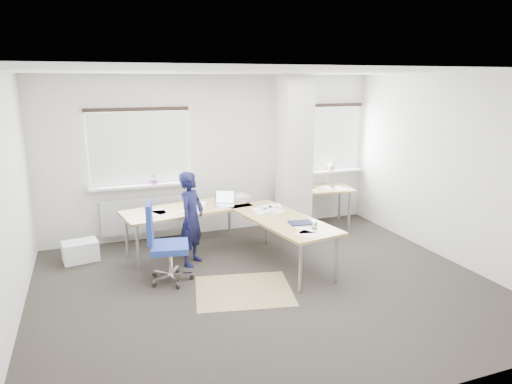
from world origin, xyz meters
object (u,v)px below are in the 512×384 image
object	(u,v)px
desk_side	(315,190)
person	(192,219)
desk_main	(235,215)
task_chair	(167,260)

from	to	relation	value
desk_side	person	world-z (taller)	person
desk_main	desk_side	size ratio (longest dim) A/B	1.88
desk_main	desk_side	distance (m)	2.16
desk_side	task_chair	world-z (taller)	desk_side
desk_side	person	size ratio (longest dim) A/B	1.06
desk_main	task_chair	size ratio (longest dim) A/B	2.48
desk_side	task_chair	bearing A→B (deg)	-143.32
task_chair	desk_side	bearing A→B (deg)	36.96
person	desk_side	bearing A→B (deg)	-28.97
desk_main	person	xyz separation A→B (m)	(-0.68, -0.01, 0.01)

